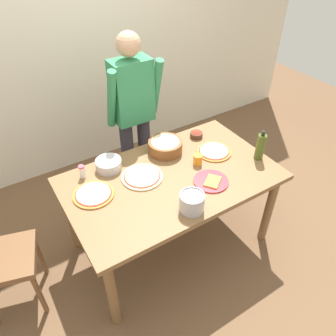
# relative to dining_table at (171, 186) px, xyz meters

# --- Properties ---
(ground) EXTENTS (8.00, 8.00, 0.00)m
(ground) POSITION_rel_dining_table_xyz_m (0.00, 0.00, -0.67)
(ground) COLOR brown
(wall_back) EXTENTS (5.60, 0.10, 2.60)m
(wall_back) POSITION_rel_dining_table_xyz_m (0.00, 1.60, 0.63)
(wall_back) COLOR silver
(wall_back) RESTS_ON ground
(dining_table) EXTENTS (1.60, 0.96, 0.76)m
(dining_table) POSITION_rel_dining_table_xyz_m (0.00, 0.00, 0.00)
(dining_table) COLOR brown
(dining_table) RESTS_ON ground
(person_cook) EXTENTS (0.49, 0.25, 1.62)m
(person_cook) POSITION_rel_dining_table_xyz_m (0.08, 0.76, 0.27)
(person_cook) COLOR #2D2D38
(person_cook) RESTS_ON ground
(pizza_raw_on_board) EXTENTS (0.31, 0.31, 0.02)m
(pizza_raw_on_board) POSITION_rel_dining_table_xyz_m (-0.19, 0.11, 0.10)
(pizza_raw_on_board) COLOR beige
(pizza_raw_on_board) RESTS_ON dining_table
(pizza_cooked_on_tray) EXTENTS (0.28, 0.28, 0.02)m
(pizza_cooked_on_tray) POSITION_rel_dining_table_xyz_m (0.47, 0.08, 0.10)
(pizza_cooked_on_tray) COLOR #C67A33
(pizza_cooked_on_tray) RESTS_ON dining_table
(pizza_second_cooked) EXTENTS (0.29, 0.29, 0.02)m
(pizza_second_cooked) POSITION_rel_dining_table_xyz_m (-0.57, 0.12, 0.10)
(pizza_second_cooked) COLOR #C67A33
(pizza_second_cooked) RESTS_ON dining_table
(plate_with_slice) EXTENTS (0.26, 0.26, 0.02)m
(plate_with_slice) POSITION_rel_dining_table_xyz_m (0.22, -0.21, 0.10)
(plate_with_slice) COLOR red
(plate_with_slice) RESTS_ON dining_table
(popcorn_bowl) EXTENTS (0.28, 0.28, 0.11)m
(popcorn_bowl) POSITION_rel_dining_table_xyz_m (0.13, 0.30, 0.15)
(popcorn_bowl) COLOR brown
(popcorn_bowl) RESTS_ON dining_table
(mixing_bowl_steel) EXTENTS (0.20, 0.20, 0.08)m
(mixing_bowl_steel) POSITION_rel_dining_table_xyz_m (-0.36, 0.34, 0.13)
(mixing_bowl_steel) COLOR #B7B7BC
(mixing_bowl_steel) RESTS_ON dining_table
(small_sauce_bowl) EXTENTS (0.11, 0.11, 0.06)m
(small_sauce_bowl) POSITION_rel_dining_table_xyz_m (0.48, 0.34, 0.12)
(small_sauce_bowl) COLOR #4C2D1E
(small_sauce_bowl) RESTS_ON dining_table
(olive_oil_bottle) EXTENTS (0.07, 0.07, 0.26)m
(olive_oil_bottle) POSITION_rel_dining_table_xyz_m (0.72, -0.18, 0.20)
(olive_oil_bottle) COLOR #47561E
(olive_oil_bottle) RESTS_ON dining_table
(steel_pot) EXTENTS (0.17, 0.17, 0.13)m
(steel_pot) POSITION_rel_dining_table_xyz_m (-0.07, -0.35, 0.16)
(steel_pot) COLOR #B7B7BC
(steel_pot) RESTS_ON dining_table
(cup_orange) EXTENTS (0.07, 0.07, 0.08)m
(cup_orange) POSITION_rel_dining_table_xyz_m (0.26, 0.02, 0.13)
(cup_orange) COLOR orange
(cup_orange) RESTS_ON dining_table
(salt_shaker) EXTENTS (0.04, 0.04, 0.11)m
(salt_shaker) POSITION_rel_dining_table_xyz_m (-0.57, 0.35, 0.14)
(salt_shaker) COLOR white
(salt_shaker) RESTS_ON dining_table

